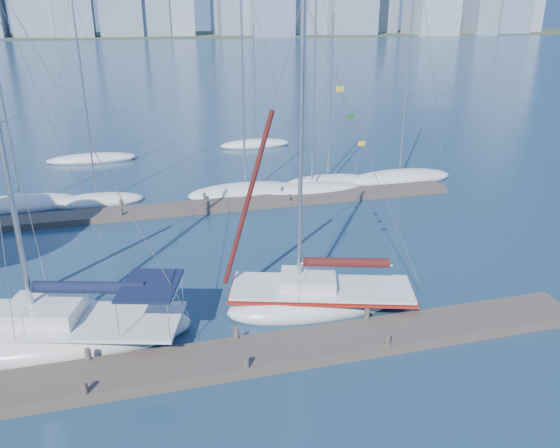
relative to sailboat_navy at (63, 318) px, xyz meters
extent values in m
plane|color=#163148|center=(5.90, -2.71, -1.07)|extent=(700.00, 700.00, 0.00)
cube|color=#473C34|center=(5.90, -2.71, -0.87)|extent=(26.00, 2.00, 0.40)
cube|color=#473C34|center=(7.90, 13.29, -0.89)|extent=(30.00, 1.80, 0.36)
cube|color=#38472D|center=(5.90, 317.29, -1.07)|extent=(800.00, 100.00, 1.50)
ellipsoid|color=silver|center=(0.00, 0.00, -0.81)|extent=(9.45, 5.37, 1.58)
cube|color=silver|center=(0.00, 0.00, -0.08)|extent=(8.75, 4.96, 0.13)
cube|color=silver|center=(-0.60, 0.18, 0.29)|extent=(2.96, 2.55, 0.58)
cylinder|color=silver|center=(-1.00, 0.30, 6.28)|extent=(0.19, 0.19, 12.60)
cylinder|color=silver|center=(1.04, -0.31, 1.13)|extent=(4.11, 1.31, 0.11)
cylinder|color=black|center=(1.04, -0.31, 1.24)|extent=(3.87, 1.51, 0.42)
cube|color=black|center=(3.10, -0.92, 1.34)|extent=(2.52, 2.94, 0.08)
ellipsoid|color=silver|center=(9.78, 0.19, -0.85)|extent=(8.19, 4.78, 1.37)
cube|color=silver|center=(9.78, 0.19, -0.21)|extent=(7.59, 4.42, 0.11)
cube|color=silver|center=(9.26, 0.36, 0.11)|extent=(2.58, 2.24, 0.50)
cylinder|color=silver|center=(8.91, 0.47, 5.24)|extent=(0.16, 0.16, 10.81)
cylinder|color=silver|center=(10.67, -0.09, 0.84)|extent=(3.54, 1.20, 0.09)
cylinder|color=#430E12|center=(10.67, -0.09, 0.93)|extent=(3.35, 1.37, 0.36)
cube|color=maroon|center=(9.78, 0.19, -0.36)|extent=(7.77, 4.56, 0.09)
ellipsoid|color=silver|center=(-4.08, 16.46, -0.86)|extent=(7.41, 5.11, 1.19)
ellipsoid|color=silver|center=(0.40, 16.09, -0.90)|extent=(5.99, 3.31, 0.96)
cylinder|color=silver|center=(0.40, 16.09, 5.63)|extent=(0.10, 0.10, 11.67)
ellipsoid|color=silver|center=(9.74, 15.30, -0.85)|extent=(7.67, 2.85, 1.24)
cylinder|color=silver|center=(9.74, 15.30, 6.60)|extent=(0.14, 0.14, 13.10)
ellipsoid|color=silver|center=(14.07, 14.52, -0.87)|extent=(7.06, 2.98, 1.10)
cylinder|color=silver|center=(14.07, 14.52, 6.16)|extent=(0.12, 0.12, 12.47)
ellipsoid|color=silver|center=(15.77, 16.18, -0.89)|extent=(6.53, 4.48, 1.04)
cylinder|color=silver|center=(15.77, 16.18, 5.01)|extent=(0.11, 0.11, 10.28)
ellipsoid|color=silver|center=(21.00, 15.69, -0.85)|extent=(8.21, 4.04, 1.22)
cylinder|color=silver|center=(21.00, 15.69, 7.04)|extent=(0.13, 0.13, 14.01)
ellipsoid|color=silver|center=(-0.44, 27.38, -0.90)|extent=(7.29, 4.55, 0.95)
cylinder|color=silver|center=(-0.44, 27.38, 4.18)|extent=(0.10, 0.10, 8.78)
ellipsoid|color=silver|center=(13.48, 29.10, -0.90)|extent=(6.37, 2.13, 0.98)
cylinder|color=silver|center=(13.48, 29.10, 4.52)|extent=(0.11, 0.11, 9.40)
cube|color=#97A5B5|center=(169.98, 276.22, 17.21)|extent=(23.99, 23.94, 36.58)
camera|label=1|loc=(3.09, -18.28, 10.08)|focal=35.00mm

